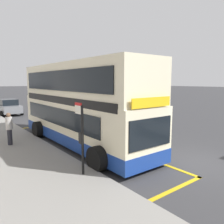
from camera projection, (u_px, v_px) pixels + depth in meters
The scene contains 8 objects.
ground_plane at pixel (11, 104), 34.42m from camera, with size 260.00×260.00×0.00m, color #333335.
double_decker_bus at pixel (80, 107), 12.08m from camera, with size 3.18×10.45×4.40m.
bus_bay_markings at pixel (80, 145), 12.20m from camera, with size 2.86×12.84×0.01m.
bus_stop_sign at pixel (81, 132), 7.87m from camera, with size 0.09×0.51×2.57m.
parked_car_grey_distant at pixel (94, 106), 24.43m from camera, with size 2.09×4.20×1.62m.
parked_car_teal_across at pixel (55, 99), 32.63m from camera, with size 2.09×4.20×1.62m.
parked_car_grey_ahead at pixel (9, 107), 23.11m from camera, with size 2.09×4.20×1.62m.
pedestrian_waiting_near_sign at pixel (9, 127), 11.59m from camera, with size 0.34×0.34×1.71m.
Camera 1 is at (-8.39, -4.79, 3.47)m, focal length 35.57 mm.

